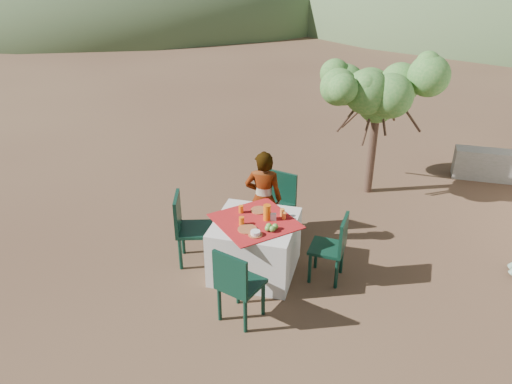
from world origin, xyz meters
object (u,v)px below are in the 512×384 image
(table, at_px, (255,246))
(chair_near, at_px, (237,283))
(juice_pitcher, at_px, (267,212))
(person, at_px, (263,199))
(chair_far, at_px, (279,202))
(chair_left, at_px, (188,226))
(chair_right, at_px, (333,245))
(shrub_tree, at_px, (382,97))

(table, distance_m, chair_near, 1.01)
(juice_pitcher, bearing_deg, person, 107.92)
(chair_near, bearing_deg, chair_far, -71.92)
(table, xyz_separation_m, chair_near, (0.06, -1.00, 0.15))
(table, bearing_deg, chair_left, -179.43)
(chair_far, distance_m, chair_right, 1.30)
(chair_right, bearing_deg, chair_near, -36.42)
(person, distance_m, juice_pitcher, 0.68)
(person, bearing_deg, chair_left, 32.54)
(chair_left, bearing_deg, shrub_tree, -55.67)
(table, height_order, person, person)
(chair_left, height_order, juice_pitcher, chair_left)
(chair_right, bearing_deg, juice_pitcher, -84.16)
(table, distance_m, juice_pitcher, 0.51)
(chair_right, bearing_deg, shrub_tree, 177.02)
(table, height_order, chair_near, chair_near)
(chair_left, xyz_separation_m, person, (0.85, 0.70, 0.16))
(chair_right, height_order, person, person)
(person, bearing_deg, table, 88.57)
(table, relative_size, shrub_tree, 0.62)
(person, xyz_separation_m, shrub_tree, (1.42, 2.13, 0.96))
(person, bearing_deg, chair_far, -122.34)
(shrub_tree, bearing_deg, chair_near, -108.86)
(person, bearing_deg, shrub_tree, -130.58)
(shrub_tree, xyz_separation_m, juice_pitcher, (-1.22, -2.76, -0.80))
(table, distance_m, chair_left, 0.94)
(chair_far, relative_size, person, 0.67)
(chair_near, bearing_deg, chair_right, -112.00)
(chair_left, distance_m, shrub_tree, 3.80)
(juice_pitcher, bearing_deg, chair_left, -176.12)
(table, relative_size, chair_near, 1.36)
(table, relative_size, chair_far, 1.38)
(shrub_tree, bearing_deg, table, -115.73)
(chair_far, distance_m, chair_left, 1.44)
(table, xyz_separation_m, juice_pitcher, (0.14, 0.06, 0.49))
(chair_near, distance_m, chair_left, 1.39)
(chair_near, bearing_deg, table, -67.77)
(table, relative_size, juice_pitcher, 6.25)
(shrub_tree, bearing_deg, chair_left, -128.84)
(chair_near, relative_size, chair_right, 1.05)
(chair_near, height_order, chair_left, chair_left)
(table, distance_m, person, 0.77)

